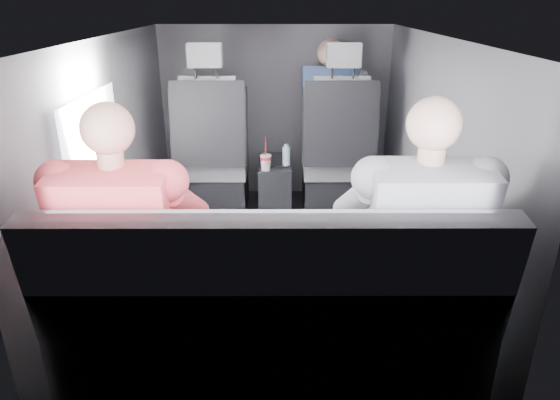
{
  "coord_description": "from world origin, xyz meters",
  "views": [
    {
      "loc": [
        0.03,
        -2.68,
        1.54
      ],
      "look_at": [
        0.04,
        -0.05,
        0.47
      ],
      "focal_mm": 32.0,
      "sensor_mm": 36.0,
      "label": 1
    }
  ],
  "objects_px": {
    "front_seat_right": "(336,163)",
    "water_bottle": "(286,156)",
    "laptop_black": "(405,233)",
    "center_console": "(275,186)",
    "soda_cup": "(266,162)",
    "passenger_rear_right": "(411,249)",
    "passenger_rear_left": "(133,251)",
    "passenger_front_right": "(329,108)",
    "front_seat_left": "(214,163)",
    "rear_bench": "(272,334)",
    "laptop_white": "(150,236)"
  },
  "relations": [
    {
      "from": "front_seat_right",
      "to": "water_bottle",
      "type": "xyz_separation_m",
      "value": [
        -0.37,
        -0.07,
        0.07
      ]
    },
    {
      "from": "water_bottle",
      "to": "laptop_black",
      "type": "distance_m",
      "value": 1.66
    },
    {
      "from": "front_seat_right",
      "to": "center_console",
      "type": "distance_m",
      "value": 0.49
    },
    {
      "from": "front_seat_right",
      "to": "soda_cup",
      "type": "distance_m",
      "value": 0.54
    },
    {
      "from": "laptop_black",
      "to": "passenger_rear_right",
      "type": "xyz_separation_m",
      "value": [
        -0.02,
        -0.16,
        0.01
      ]
    },
    {
      "from": "passenger_rear_left",
      "to": "passenger_front_right",
      "type": "xyz_separation_m",
      "value": [
        0.95,
        2.06,
        0.12
      ]
    },
    {
      "from": "passenger_rear_right",
      "to": "soda_cup",
      "type": "bearing_deg",
      "value": 110.07
    },
    {
      "from": "front_seat_left",
      "to": "water_bottle",
      "type": "height_order",
      "value": "front_seat_left"
    },
    {
      "from": "center_console",
      "to": "rear_bench",
      "type": "bearing_deg",
      "value": -90.0
    },
    {
      "from": "center_console",
      "to": "passenger_front_right",
      "type": "relative_size",
      "value": 0.58
    },
    {
      "from": "water_bottle",
      "to": "center_console",
      "type": "bearing_deg",
      "value": 127.8
    },
    {
      "from": "center_console",
      "to": "soda_cup",
      "type": "relative_size",
      "value": 2.01
    },
    {
      "from": "rear_bench",
      "to": "passenger_rear_left",
      "type": "relative_size",
      "value": 1.31
    },
    {
      "from": "rear_bench",
      "to": "passenger_rear_right",
      "type": "distance_m",
      "value": 0.64
    },
    {
      "from": "front_seat_left",
      "to": "passenger_rear_left",
      "type": "height_order",
      "value": "front_seat_left"
    },
    {
      "from": "front_seat_left",
      "to": "passenger_rear_left",
      "type": "xyz_separation_m",
      "value": [
        -0.08,
        -1.81,
        0.23
      ]
    },
    {
      "from": "soda_cup",
      "to": "passenger_rear_right",
      "type": "height_order",
      "value": "passenger_rear_right"
    },
    {
      "from": "front_seat_left",
      "to": "passenger_front_right",
      "type": "relative_size",
      "value": 1.52
    },
    {
      "from": "water_bottle",
      "to": "passenger_rear_right",
      "type": "relative_size",
      "value": 0.13
    },
    {
      "from": "soda_cup",
      "to": "passenger_rear_left",
      "type": "xyz_separation_m",
      "value": [
        -0.47,
        -1.65,
        0.17
      ]
    },
    {
      "from": "water_bottle",
      "to": "passenger_rear_left",
      "type": "bearing_deg",
      "value": -109.54
    },
    {
      "from": "passenger_rear_left",
      "to": "rear_bench",
      "type": "bearing_deg",
      "value": -10.09
    },
    {
      "from": "front_seat_right",
      "to": "laptop_white",
      "type": "height_order",
      "value": "front_seat_right"
    },
    {
      "from": "soda_cup",
      "to": "laptop_black",
      "type": "bearing_deg",
      "value": -67.45
    },
    {
      "from": "soda_cup",
      "to": "passenger_front_right",
      "type": "relative_size",
      "value": 0.29
    },
    {
      "from": "rear_bench",
      "to": "soda_cup",
      "type": "height_order",
      "value": "rear_bench"
    },
    {
      "from": "passenger_rear_right",
      "to": "rear_bench",
      "type": "bearing_deg",
      "value": -170.02
    },
    {
      "from": "soda_cup",
      "to": "passenger_front_right",
      "type": "height_order",
      "value": "passenger_front_right"
    },
    {
      "from": "laptop_black",
      "to": "water_bottle",
      "type": "bearing_deg",
      "value": 106.63
    },
    {
      "from": "center_console",
      "to": "passenger_rear_right",
      "type": "xyz_separation_m",
      "value": [
        0.54,
        -1.85,
        0.44
      ]
    },
    {
      "from": "laptop_white",
      "to": "passenger_front_right",
      "type": "bearing_deg",
      "value": 64.93
    },
    {
      "from": "soda_cup",
      "to": "passenger_rear_left",
      "type": "height_order",
      "value": "passenger_rear_left"
    },
    {
      "from": "water_bottle",
      "to": "passenger_front_right",
      "type": "relative_size",
      "value": 0.2
    },
    {
      "from": "passenger_rear_left",
      "to": "passenger_front_right",
      "type": "distance_m",
      "value": 2.27
    },
    {
      "from": "laptop_white",
      "to": "water_bottle",
      "type": "bearing_deg",
      "value": 70.26
    },
    {
      "from": "passenger_rear_left",
      "to": "center_console",
      "type": "bearing_deg",
      "value": 73.85
    },
    {
      "from": "water_bottle",
      "to": "passenger_rear_left",
      "type": "distance_m",
      "value": 1.85
    },
    {
      "from": "front_seat_left",
      "to": "laptop_black",
      "type": "height_order",
      "value": "front_seat_left"
    },
    {
      "from": "front_seat_right",
      "to": "passenger_rear_right",
      "type": "height_order",
      "value": "front_seat_right"
    },
    {
      "from": "front_seat_right",
      "to": "passenger_front_right",
      "type": "distance_m",
      "value": 0.44
    },
    {
      "from": "center_console",
      "to": "passenger_rear_left",
      "type": "bearing_deg",
      "value": -106.15
    },
    {
      "from": "passenger_front_right",
      "to": "center_console",
      "type": "bearing_deg",
      "value": -152.05
    },
    {
      "from": "front_seat_left",
      "to": "rear_bench",
      "type": "bearing_deg",
      "value": -76.69
    },
    {
      "from": "laptop_black",
      "to": "passenger_rear_left",
      "type": "bearing_deg",
      "value": -171.76
    },
    {
      "from": "front_seat_right",
      "to": "center_console",
      "type": "height_order",
      "value": "front_seat_right"
    },
    {
      "from": "passenger_rear_left",
      "to": "passenger_rear_right",
      "type": "relative_size",
      "value": 0.99
    },
    {
      "from": "water_bottle",
      "to": "soda_cup",
      "type": "bearing_deg",
      "value": -147.87
    },
    {
      "from": "center_console",
      "to": "laptop_black",
      "type": "distance_m",
      "value": 1.83
    },
    {
      "from": "laptop_black",
      "to": "rear_bench",
      "type": "bearing_deg",
      "value": -155.5
    },
    {
      "from": "front_seat_left",
      "to": "water_bottle",
      "type": "bearing_deg",
      "value": -7.14
    }
  ]
}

